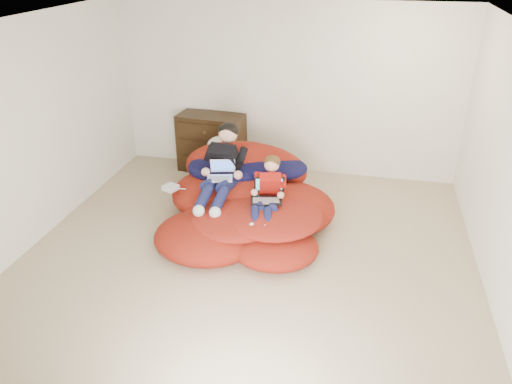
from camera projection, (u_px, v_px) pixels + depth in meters
name	position (u px, v px, depth m)	size (l,w,h in m)	color
room_shell	(248.00, 240.00, 5.52)	(5.10, 5.10, 2.77)	tan
dresser	(211.00, 143.00, 7.59)	(1.02, 0.60, 0.88)	black
beanbag_pile	(246.00, 201.00, 6.25)	(2.15, 2.34, 0.84)	#A62212
cream_pillow	(222.00, 146.00, 6.97)	(0.43, 0.28, 0.28)	silver
older_boy	(223.00, 164.00, 6.16)	(0.40, 1.18, 0.81)	black
younger_boy	(268.00, 189.00, 5.81)	(0.32, 0.89, 0.61)	red
laptop_white	(221.00, 173.00, 6.13)	(0.35, 0.37, 0.22)	silver
laptop_black	(268.00, 193.00, 5.81)	(0.40, 0.43, 0.24)	black
power_adapter	(171.00, 188.00, 6.24)	(0.16, 0.16, 0.06)	silver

